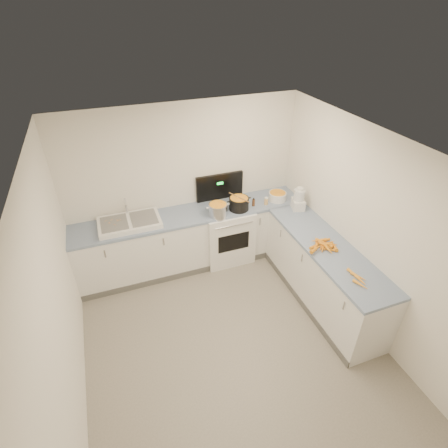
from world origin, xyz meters
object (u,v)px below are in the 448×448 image
object	(u,v)px
sink	(130,222)
food_processor	(299,200)
stove	(226,232)
steel_pot	(218,210)
black_pot	(239,204)
spice_jar	(266,201)
extract_bottle	(254,203)
mixing_bowl	(277,196)

from	to	relation	value
sink	food_processor	bearing A→B (deg)	-10.06
stove	steel_pot	distance (m)	0.61
stove	food_processor	world-z (taller)	stove
stove	black_pot	distance (m)	0.59
stove	black_pot	world-z (taller)	stove
sink	spice_jar	xyz separation A→B (m)	(2.06, -0.15, 0.01)
extract_bottle	stove	bearing A→B (deg)	165.52
black_pot	spice_jar	size ratio (longest dim) A/B	2.88
mixing_bowl	spice_jar	xyz separation A→B (m)	(-0.23, -0.06, -0.01)
black_pot	spice_jar	bearing A→B (deg)	-1.36
sink	mixing_bowl	xyz separation A→B (m)	(2.29, -0.09, 0.03)
mixing_bowl	food_processor	world-z (taller)	food_processor
spice_jar	food_processor	distance (m)	0.50
stove	steel_pot	xyz separation A→B (m)	(-0.19, -0.17, 0.55)
stove	steel_pot	world-z (taller)	stove
sink	food_processor	size ratio (longest dim) A/B	2.42
extract_bottle	food_processor	xyz separation A→B (m)	(0.59, -0.31, 0.10)
stove	spice_jar	world-z (taller)	stove
extract_bottle	spice_jar	world-z (taller)	extract_bottle
steel_pot	black_pot	world-z (taller)	black_pot
black_pot	mixing_bowl	xyz separation A→B (m)	(0.68, 0.05, -0.02)
stove	mixing_bowl	xyz separation A→B (m)	(0.84, -0.07, 0.53)
sink	spice_jar	size ratio (longest dim) A/B	8.34
spice_jar	food_processor	size ratio (longest dim) A/B	0.29
black_pot	food_processor	bearing A→B (deg)	-19.32
black_pot	steel_pot	bearing A→B (deg)	-171.75
sink	black_pot	size ratio (longest dim) A/B	2.89
mixing_bowl	food_processor	distance (m)	0.40
stove	mixing_bowl	world-z (taller)	stove
mixing_bowl	spice_jar	size ratio (longest dim) A/B	2.70
stove	sink	distance (m)	1.54
stove	spice_jar	bearing A→B (deg)	-12.39
black_pot	extract_bottle	world-z (taller)	black_pot
sink	spice_jar	world-z (taller)	sink
stove	black_pot	xyz separation A→B (m)	(0.16, -0.12, 0.55)
extract_bottle	food_processor	bearing A→B (deg)	-27.84
sink	spice_jar	bearing A→B (deg)	-4.16
mixing_bowl	extract_bottle	distance (m)	0.43
spice_jar	sink	bearing A→B (deg)	175.84
mixing_bowl	steel_pot	bearing A→B (deg)	-174.26
sink	stove	bearing A→B (deg)	-0.62
stove	sink	bearing A→B (deg)	179.38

